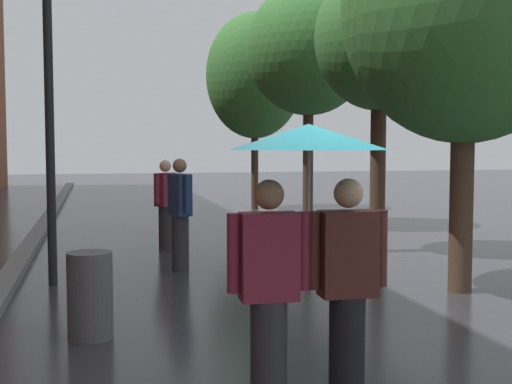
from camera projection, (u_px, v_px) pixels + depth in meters
kerb_strip at (39, 231)px, 14.19m from camera, size 0.30×36.00×0.12m
street_tree_0 at (466, 7)px, 8.36m from camera, size 3.13×3.13×5.36m
street_tree_1 at (379, 39)px, 11.59m from camera, size 2.27×2.27×5.02m
street_tree_2 at (309, 50)px, 15.32m from camera, size 2.88×2.88×5.59m
street_tree_3 at (255, 76)px, 19.39m from camera, size 2.84×2.84×5.73m
couple_under_umbrella at (309, 221)px, 4.67m from camera, size 1.16×1.11×2.04m
street_lamp_post at (49, 92)px, 8.84m from camera, size 0.24×0.24×4.45m
litter_bin at (90, 295)px, 6.50m from camera, size 0.44×0.44×0.85m
pedestrian_walking_midground at (166, 204)px, 12.02m from camera, size 0.43×0.47×1.61m
pedestrian_walking_far at (180, 214)px, 9.99m from camera, size 0.34×0.56×1.68m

